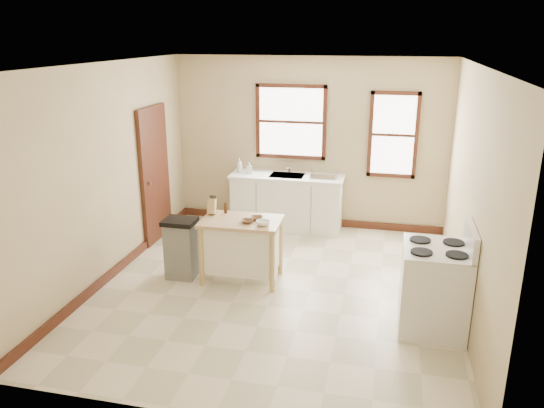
{
  "coord_description": "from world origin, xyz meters",
  "views": [
    {
      "loc": [
        1.32,
        -6.04,
        3.14
      ],
      "look_at": [
        -0.14,
        0.4,
        1.0
      ],
      "focal_mm": 35.0,
      "sensor_mm": 36.0,
      "label": 1
    }
  ],
  "objects_px": {
    "dish_rack": "(324,175)",
    "bowl_c": "(263,223)",
    "trash_bin": "(181,248)",
    "soap_bottle_a": "(240,165)",
    "bowl_b": "(257,218)",
    "kitchen_island": "(242,250)",
    "gas_stove": "(435,277)",
    "pepper_grinder": "(225,208)",
    "soap_bottle_b": "(249,168)",
    "knife_block": "(212,207)",
    "bowl_a": "(247,221)"
  },
  "relations": [
    {
      "from": "pepper_grinder",
      "to": "gas_stove",
      "type": "bearing_deg",
      "value": -18.87
    },
    {
      "from": "trash_bin",
      "to": "gas_stove",
      "type": "relative_size",
      "value": 0.67
    },
    {
      "from": "dish_rack",
      "to": "bowl_a",
      "type": "bearing_deg",
      "value": -102.65
    },
    {
      "from": "bowl_b",
      "to": "gas_stove",
      "type": "height_order",
      "value": "gas_stove"
    },
    {
      "from": "kitchen_island",
      "to": "bowl_c",
      "type": "relative_size",
      "value": 5.76
    },
    {
      "from": "dish_rack",
      "to": "bowl_b",
      "type": "height_order",
      "value": "dish_rack"
    },
    {
      "from": "bowl_b",
      "to": "trash_bin",
      "type": "distance_m",
      "value": 1.11
    },
    {
      "from": "bowl_a",
      "to": "trash_bin",
      "type": "xyz_separation_m",
      "value": [
        -0.91,
        -0.02,
        -0.45
      ]
    },
    {
      "from": "dish_rack",
      "to": "trash_bin",
      "type": "relative_size",
      "value": 0.52
    },
    {
      "from": "bowl_a",
      "to": "bowl_b",
      "type": "relative_size",
      "value": 0.98
    },
    {
      "from": "dish_rack",
      "to": "bowl_a",
      "type": "xyz_separation_m",
      "value": [
        -0.7,
        -2.1,
        -0.11
      ]
    },
    {
      "from": "gas_stove",
      "to": "bowl_b",
      "type": "bearing_deg",
      "value": 161.04
    },
    {
      "from": "dish_rack",
      "to": "kitchen_island",
      "type": "bearing_deg",
      "value": -105.89
    },
    {
      "from": "soap_bottle_b",
      "to": "bowl_a",
      "type": "relative_size",
      "value": 1.15
    },
    {
      "from": "knife_block",
      "to": "bowl_c",
      "type": "bearing_deg",
      "value": -23.03
    },
    {
      "from": "dish_rack",
      "to": "bowl_c",
      "type": "xyz_separation_m",
      "value": [
        -0.48,
        -2.14,
        -0.1
      ]
    },
    {
      "from": "pepper_grinder",
      "to": "gas_stove",
      "type": "xyz_separation_m",
      "value": [
        2.66,
        -0.91,
        -0.3
      ]
    },
    {
      "from": "bowl_b",
      "to": "trash_bin",
      "type": "height_order",
      "value": "bowl_b"
    },
    {
      "from": "soap_bottle_b",
      "to": "bowl_c",
      "type": "xyz_separation_m",
      "value": [
        0.76,
        -2.16,
        -0.14
      ]
    },
    {
      "from": "dish_rack",
      "to": "pepper_grinder",
      "type": "xyz_separation_m",
      "value": [
        -1.08,
        -1.8,
        -0.06
      ]
    },
    {
      "from": "soap_bottle_b",
      "to": "pepper_grinder",
      "type": "xyz_separation_m",
      "value": [
        0.16,
        -1.81,
        -0.09
      ]
    },
    {
      "from": "bowl_b",
      "to": "trash_bin",
      "type": "bearing_deg",
      "value": -171.05
    },
    {
      "from": "kitchen_island",
      "to": "bowl_c",
      "type": "height_order",
      "value": "bowl_c"
    },
    {
      "from": "trash_bin",
      "to": "kitchen_island",
      "type": "bearing_deg",
      "value": 6.79
    },
    {
      "from": "bowl_a",
      "to": "bowl_b",
      "type": "height_order",
      "value": "same"
    },
    {
      "from": "bowl_c",
      "to": "soap_bottle_a",
      "type": "bearing_deg",
      "value": 113.22
    },
    {
      "from": "bowl_c",
      "to": "trash_bin",
      "type": "height_order",
      "value": "bowl_c"
    },
    {
      "from": "knife_block",
      "to": "bowl_c",
      "type": "distance_m",
      "value": 0.81
    },
    {
      "from": "bowl_a",
      "to": "bowl_c",
      "type": "bearing_deg",
      "value": -11.36
    },
    {
      "from": "kitchen_island",
      "to": "pepper_grinder",
      "type": "xyz_separation_m",
      "value": [
        -0.28,
        0.22,
        0.5
      ]
    },
    {
      "from": "soap_bottle_a",
      "to": "kitchen_island",
      "type": "height_order",
      "value": "soap_bottle_a"
    },
    {
      "from": "soap_bottle_a",
      "to": "bowl_b",
      "type": "height_order",
      "value": "soap_bottle_a"
    },
    {
      "from": "kitchen_island",
      "to": "gas_stove",
      "type": "distance_m",
      "value": 2.49
    },
    {
      "from": "soap_bottle_a",
      "to": "gas_stove",
      "type": "height_order",
      "value": "gas_stove"
    },
    {
      "from": "bowl_a",
      "to": "gas_stove",
      "type": "height_order",
      "value": "gas_stove"
    },
    {
      "from": "knife_block",
      "to": "trash_bin",
      "type": "distance_m",
      "value": 0.69
    },
    {
      "from": "dish_rack",
      "to": "pepper_grinder",
      "type": "distance_m",
      "value": 2.1
    },
    {
      "from": "soap_bottle_a",
      "to": "gas_stove",
      "type": "relative_size",
      "value": 0.2
    },
    {
      "from": "dish_rack",
      "to": "bowl_c",
      "type": "relative_size",
      "value": 2.39
    },
    {
      "from": "dish_rack",
      "to": "knife_block",
      "type": "bearing_deg",
      "value": -117.61
    },
    {
      "from": "knife_block",
      "to": "trash_bin",
      "type": "xyz_separation_m",
      "value": [
        -0.37,
        -0.23,
        -0.53
      ]
    },
    {
      "from": "soap_bottle_b",
      "to": "gas_stove",
      "type": "relative_size",
      "value": 0.15
    },
    {
      "from": "pepper_grinder",
      "to": "bowl_b",
      "type": "bearing_deg",
      "value": -18.46
    },
    {
      "from": "bowl_a",
      "to": "bowl_c",
      "type": "xyz_separation_m",
      "value": [
        0.22,
        -0.04,
        0.01
      ]
    },
    {
      "from": "bowl_c",
      "to": "trash_bin",
      "type": "xyz_separation_m",
      "value": [
        -1.13,
        0.03,
        -0.46
      ]
    },
    {
      "from": "dish_rack",
      "to": "trash_bin",
      "type": "xyz_separation_m",
      "value": [
        -1.61,
        -2.11,
        -0.56
      ]
    },
    {
      "from": "soap_bottle_b",
      "to": "trash_bin",
      "type": "relative_size",
      "value": 0.22
    },
    {
      "from": "knife_block",
      "to": "gas_stove",
      "type": "xyz_separation_m",
      "value": [
        2.83,
        -0.83,
        -0.33
      ]
    },
    {
      "from": "trash_bin",
      "to": "soap_bottle_a",
      "type": "bearing_deg",
      "value": 84.45
    },
    {
      "from": "knife_block",
      "to": "dish_rack",
      "type": "bearing_deg",
      "value": 52.41
    }
  ]
}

